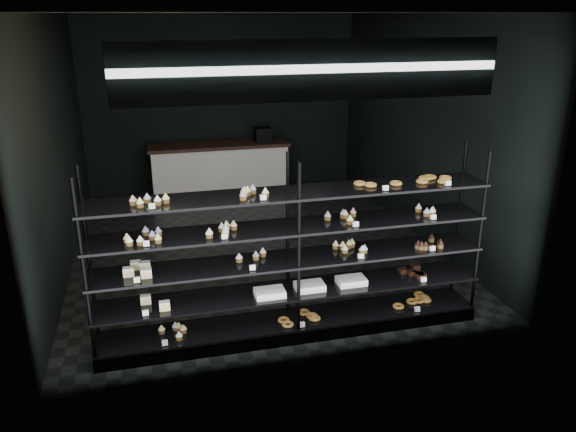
# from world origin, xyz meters

# --- Properties ---
(room) EXTENTS (5.01, 6.01, 3.20)m
(room) POSITION_xyz_m (0.00, 0.00, 1.60)
(room) COLOR black
(room) RESTS_ON ground
(display_shelf) EXTENTS (4.00, 0.50, 1.91)m
(display_shelf) POSITION_xyz_m (-0.08, -2.45, 0.63)
(display_shelf) COLOR black
(display_shelf) RESTS_ON room
(signage) EXTENTS (3.30, 0.05, 0.50)m
(signage) POSITION_xyz_m (0.00, -2.93, 2.75)
(signage) COLOR #0B103A
(signage) RESTS_ON room
(pendant_lamp) EXTENTS (0.34, 0.34, 0.90)m
(pendant_lamp) POSITION_xyz_m (-1.26, -1.41, 2.45)
(pendant_lamp) COLOR black
(pendant_lamp) RESTS_ON room
(service_counter) EXTENTS (2.53, 0.65, 1.23)m
(service_counter) POSITION_xyz_m (-0.13, 2.50, 0.50)
(service_counter) COLOR silver
(service_counter) RESTS_ON room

